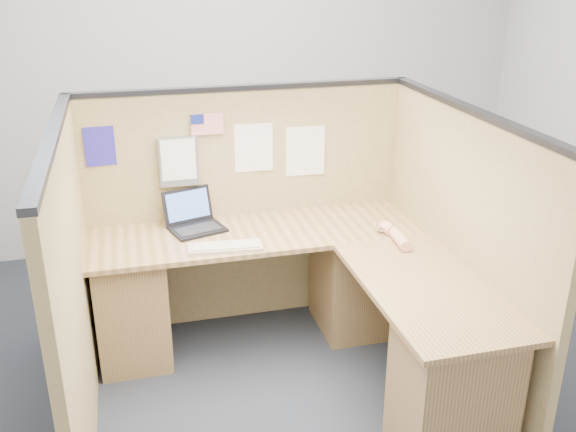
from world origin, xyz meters
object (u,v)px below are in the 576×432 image
object	(u,v)px
mouse	(385,229)
laptop	(196,219)
l_desk	(305,310)
keyboard	(225,247)

from	to	relation	value
mouse	laptop	bearing A→B (deg)	161.57
l_desk	mouse	xyz separation A→B (m)	(0.54, 0.19, 0.36)
l_desk	keyboard	xyz separation A→B (m)	(-0.41, 0.19, 0.35)
l_desk	keyboard	distance (m)	0.57
laptop	mouse	distance (m)	1.12
laptop	mouse	bearing A→B (deg)	-35.22
l_desk	keyboard	world-z (taller)	keyboard
mouse	l_desk	bearing A→B (deg)	-160.68
mouse	keyboard	bearing A→B (deg)	180.00
keyboard	l_desk	bearing A→B (deg)	-19.20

